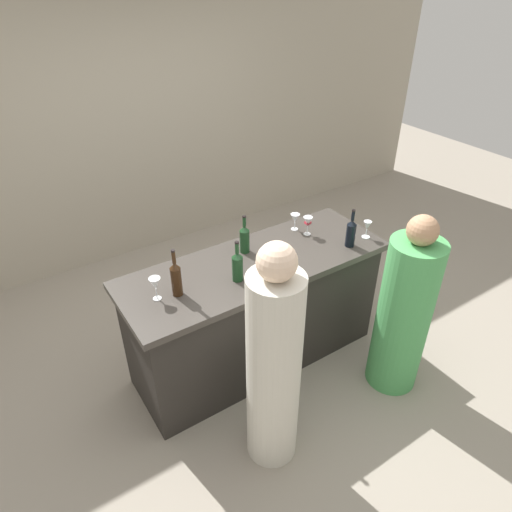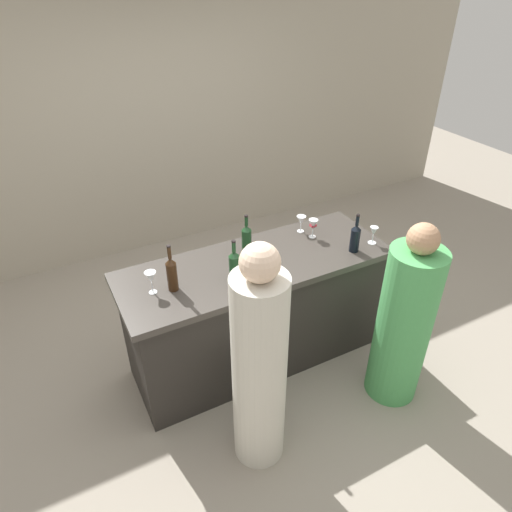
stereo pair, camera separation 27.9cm
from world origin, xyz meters
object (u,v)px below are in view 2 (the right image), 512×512
Objects in this scene: wine_bottle_second_right_near_black at (355,237)px; person_left_guest at (259,369)px; wine_glass_near_right at (313,225)px; wine_glass_far_left at (301,221)px; wine_glass_near_left at (374,232)px; wine_glass_near_center at (151,278)px; person_center_guest at (404,323)px; wine_bottle_leftmost_amber_brown at (172,273)px; wine_bottle_second_left_olive_green at (234,264)px; wine_bottle_center_olive_green at (247,238)px.

wine_bottle_second_right_near_black is 0.19× the size of person_left_guest.
person_left_guest is (-0.94, -0.87, -0.30)m from wine_glass_near_right.
wine_bottle_second_right_near_black is at bearing -65.40° from wine_glass_far_left.
wine_bottle_second_right_near_black is 2.19× the size of wine_glass_near_left.
wine_glass_near_center is 0.10× the size of person_left_guest.
wine_bottle_second_right_near_black reaches higher than wine_glass_far_left.
wine_glass_near_right is 0.11× the size of person_center_guest.
person_left_guest is at bearing -155.88° from wine_glass_near_left.
wine_glass_far_left is (1.16, 0.26, -0.03)m from wine_bottle_leftmost_amber_brown.
wine_bottle_second_left_olive_green is 0.95m from wine_bottle_second_right_near_black.
wine_glass_far_left is at bearing 6.77° from wine_bottle_center_olive_green.
wine_glass_far_left is 1.10m from person_center_guest.
wine_glass_near_center is 0.91m from person_left_guest.
wine_glass_near_center is 1.31m from wine_glass_far_left.
person_center_guest is (1.53, -0.77, -0.41)m from wine_glass_near_center.
wine_glass_near_center is (-0.13, 0.03, -0.01)m from wine_bottle_leftmost_amber_brown.
person_left_guest is at bearing -62.63° from wine_glass_near_center.
wine_glass_near_right is at bearing -73.10° from wine_glass_far_left.
wine_bottle_second_right_near_black is 0.47m from wine_glass_far_left.
wine_bottle_leftmost_amber_brown is 1.20m from wine_glass_near_right.
wine_bottle_center_olive_green reaches higher than wine_glass_near_center.
wine_bottle_second_right_near_black is at bearing -27.40° from wine_bottle_center_olive_green.
wine_bottle_second_left_olive_green is at bearing -164.28° from wine_glass_near_right.
wine_bottle_second_right_near_black reaches higher than wine_bottle_second_left_olive_green.
wine_bottle_leftmost_amber_brown reaches higher than wine_bottle_center_olive_green.
wine_bottle_center_olive_green is 1.05m from person_left_guest.
wine_bottle_center_olive_green is at bearing 57.03° from person_center_guest.
wine_bottle_second_left_olive_green is 1.26m from person_center_guest.
person_left_guest reaches higher than person_center_guest.
wine_bottle_leftmost_amber_brown is 2.10× the size of wine_glass_near_center.
wine_bottle_center_olive_green is 0.55m from wine_glass_near_right.
person_left_guest is at bearing -112.53° from wine_bottle_center_olive_green.
person_center_guest is at bearing -26.65° from wine_glass_near_center.
wine_bottle_second_left_olive_green is at bearing 174.35° from wine_bottle_second_right_near_black.
wine_bottle_second_left_olive_green is 0.74m from person_left_guest.
person_center_guest reaches higher than wine_bottle_center_olive_green.
wine_bottle_second_right_near_black is 0.20m from wine_glass_near_left.
wine_glass_near_right is at bearing 15.72° from wine_bottle_second_left_olive_green.
wine_bottle_second_left_olive_green is 0.82m from wine_glass_far_left.
person_center_guest is (0.04, -0.57, -0.41)m from wine_bottle_second_right_near_black.
wine_bottle_center_olive_green is (0.64, 0.20, -0.02)m from wine_bottle_leftmost_amber_brown.
person_center_guest reaches higher than wine_glass_near_center.
person_center_guest is at bearing -76.91° from wine_glass_near_right.
person_center_guest is at bearing -104.49° from wine_glass_near_left.
person_left_guest reaches higher than wine_bottle_second_right_near_black.
wine_glass_near_right is (1.20, 0.14, -0.02)m from wine_bottle_leftmost_amber_brown.
wine_bottle_second_left_olive_green is at bearing -129.93° from wine_bottle_center_olive_green.
wine_glass_far_left is (-0.20, 0.43, -0.02)m from wine_bottle_second_right_near_black.
person_center_guest reaches higher than wine_bottle_second_left_olive_green.
wine_bottle_second_right_near_black is 0.70m from person_center_guest.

